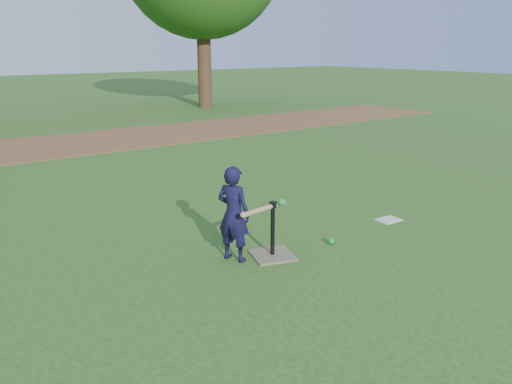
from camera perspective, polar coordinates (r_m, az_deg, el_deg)
ground at (r=5.71m, az=-0.33°, el=-6.09°), size 80.00×80.00×0.00m
dirt_strip at (r=12.37m, az=-21.26°, el=5.06°), size 24.00×3.00×0.01m
child at (r=5.17m, az=-2.58°, el=-2.51°), size 0.38×0.44×1.02m
wiffle_ball_ground at (r=5.79m, az=8.57°, el=-5.55°), size 0.08×0.08×0.08m
clipboard at (r=6.73m, az=14.91°, el=-3.09°), size 0.31×0.25×0.01m
batting_tee at (r=5.39m, az=1.90°, el=-6.24°), size 0.54×0.54×0.61m
swing_action at (r=5.14m, az=1.18°, el=-1.79°), size 0.63×0.15×0.11m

